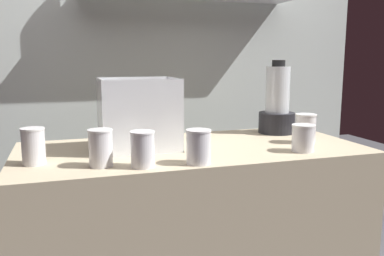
{
  "coord_description": "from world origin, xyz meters",
  "views": [
    {
      "loc": [
        -0.49,
        -1.56,
        1.26
      ],
      "look_at": [
        0.0,
        0.0,
        0.98
      ],
      "focal_mm": 38.08,
      "sensor_mm": 36.0,
      "label": 1
    }
  ],
  "objects_px": {
    "juice_cup_carrot_rightmost": "(305,130)",
    "juice_cup_pomegranate_middle": "(143,151)",
    "juice_cup_orange_left": "(101,150)",
    "juice_cup_orange_far_right": "(303,139)",
    "juice_cup_carrot_right": "(199,149)",
    "juice_cup_beet_far_left": "(33,148)",
    "blender_pitcher": "(277,106)",
    "carrot_display_bin": "(140,127)"
  },
  "relations": [
    {
      "from": "juice_cup_pomegranate_middle",
      "to": "juice_cup_carrot_rightmost",
      "type": "distance_m",
      "value": 0.77
    },
    {
      "from": "blender_pitcher",
      "to": "juice_cup_orange_far_right",
      "type": "height_order",
      "value": "blender_pitcher"
    },
    {
      "from": "juice_cup_beet_far_left",
      "to": "juice_cup_carrot_rightmost",
      "type": "relative_size",
      "value": 1.02
    },
    {
      "from": "juice_cup_pomegranate_middle",
      "to": "juice_cup_carrot_right",
      "type": "height_order",
      "value": "juice_cup_pomegranate_middle"
    },
    {
      "from": "juice_cup_orange_left",
      "to": "juice_cup_carrot_rightmost",
      "type": "distance_m",
      "value": 0.89
    },
    {
      "from": "juice_cup_beet_far_left",
      "to": "juice_cup_orange_far_right",
      "type": "xyz_separation_m",
      "value": [
        0.99,
        -0.11,
        -0.01
      ]
    },
    {
      "from": "juice_cup_orange_left",
      "to": "juice_cup_pomegranate_middle",
      "type": "relative_size",
      "value": 1.04
    },
    {
      "from": "juice_cup_orange_left",
      "to": "juice_cup_orange_far_right",
      "type": "relative_size",
      "value": 1.19
    },
    {
      "from": "carrot_display_bin",
      "to": "juice_cup_beet_far_left",
      "type": "distance_m",
      "value": 0.42
    },
    {
      "from": "blender_pitcher",
      "to": "juice_cup_orange_far_right",
      "type": "relative_size",
      "value": 3.31
    },
    {
      "from": "juice_cup_carrot_rightmost",
      "to": "juice_cup_orange_left",
      "type": "bearing_deg",
      "value": -171.64
    },
    {
      "from": "carrot_display_bin",
      "to": "blender_pitcher",
      "type": "relative_size",
      "value": 0.87
    },
    {
      "from": "juice_cup_carrot_right",
      "to": "juice_cup_orange_left",
      "type": "bearing_deg",
      "value": 168.42
    },
    {
      "from": "juice_cup_orange_left",
      "to": "juice_cup_orange_far_right",
      "type": "height_order",
      "value": "juice_cup_orange_left"
    },
    {
      "from": "juice_cup_pomegranate_middle",
      "to": "juice_cup_orange_far_right",
      "type": "height_order",
      "value": "juice_cup_pomegranate_middle"
    },
    {
      "from": "juice_cup_beet_far_left",
      "to": "juice_cup_orange_far_right",
      "type": "bearing_deg",
      "value": -6.22
    },
    {
      "from": "juice_cup_carrot_rightmost",
      "to": "juice_cup_beet_far_left",
      "type": "bearing_deg",
      "value": -178.29
    },
    {
      "from": "juice_cup_beet_far_left",
      "to": "juice_cup_orange_left",
      "type": "xyz_separation_m",
      "value": [
        0.22,
        -0.1,
        -0.0
      ]
    },
    {
      "from": "juice_cup_orange_far_right",
      "to": "carrot_display_bin",
      "type": "bearing_deg",
      "value": 158.34
    },
    {
      "from": "juice_cup_beet_far_left",
      "to": "juice_cup_orange_left",
      "type": "distance_m",
      "value": 0.24
    },
    {
      "from": "carrot_display_bin",
      "to": "juice_cup_orange_far_right",
      "type": "xyz_separation_m",
      "value": [
        0.6,
        -0.24,
        -0.04
      ]
    },
    {
      "from": "blender_pitcher",
      "to": "juice_cup_orange_left",
      "type": "relative_size",
      "value": 2.78
    },
    {
      "from": "juice_cup_carrot_rightmost",
      "to": "juice_cup_carrot_right",
      "type": "bearing_deg",
      "value": -160.48
    },
    {
      "from": "blender_pitcher",
      "to": "juice_cup_pomegranate_middle",
      "type": "relative_size",
      "value": 2.88
    },
    {
      "from": "carrot_display_bin",
      "to": "juice_cup_beet_far_left",
      "type": "height_order",
      "value": "carrot_display_bin"
    },
    {
      "from": "juice_cup_orange_far_right",
      "to": "juice_cup_carrot_right",
      "type": "bearing_deg",
      "value": -173.08
    },
    {
      "from": "juice_cup_beet_far_left",
      "to": "juice_cup_carrot_rightmost",
      "type": "bearing_deg",
      "value": 1.71
    },
    {
      "from": "blender_pitcher",
      "to": "juice_cup_carrot_right",
      "type": "relative_size",
      "value": 2.94
    },
    {
      "from": "carrot_display_bin",
      "to": "juice_cup_orange_left",
      "type": "relative_size",
      "value": 2.41
    },
    {
      "from": "juice_cup_beet_far_left",
      "to": "blender_pitcher",
      "type": "bearing_deg",
      "value": 14.41
    },
    {
      "from": "juice_cup_beet_far_left",
      "to": "juice_cup_carrot_right",
      "type": "distance_m",
      "value": 0.57
    },
    {
      "from": "juice_cup_pomegranate_middle",
      "to": "juice_cup_carrot_right",
      "type": "xyz_separation_m",
      "value": [
        0.19,
        -0.01,
        -0.0
      ]
    },
    {
      "from": "juice_cup_orange_left",
      "to": "juice_cup_carrot_right",
      "type": "distance_m",
      "value": 0.33
    },
    {
      "from": "juice_cup_orange_left",
      "to": "juice_cup_orange_far_right",
      "type": "distance_m",
      "value": 0.78
    },
    {
      "from": "juice_cup_orange_far_right",
      "to": "juice_cup_carrot_rightmost",
      "type": "relative_size",
      "value": 0.85
    },
    {
      "from": "blender_pitcher",
      "to": "juice_cup_beet_far_left",
      "type": "xyz_separation_m",
      "value": [
        -1.09,
        -0.28,
        -0.07
      ]
    },
    {
      "from": "juice_cup_carrot_rightmost",
      "to": "juice_cup_pomegranate_middle",
      "type": "bearing_deg",
      "value": -166.33
    },
    {
      "from": "juice_cup_pomegranate_middle",
      "to": "juice_cup_orange_far_right",
      "type": "xyz_separation_m",
      "value": [
        0.64,
        0.04,
        -0.0
      ]
    },
    {
      "from": "juice_cup_carrot_right",
      "to": "juice_cup_orange_far_right",
      "type": "height_order",
      "value": "juice_cup_carrot_right"
    },
    {
      "from": "juice_cup_carrot_right",
      "to": "blender_pitcher",
      "type": "bearing_deg",
      "value": 38.89
    },
    {
      "from": "juice_cup_carrot_rightmost",
      "to": "juice_cup_orange_far_right",
      "type": "bearing_deg",
      "value": -125.82
    },
    {
      "from": "juice_cup_pomegranate_middle",
      "to": "juice_cup_orange_far_right",
      "type": "relative_size",
      "value": 1.15
    }
  ]
}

